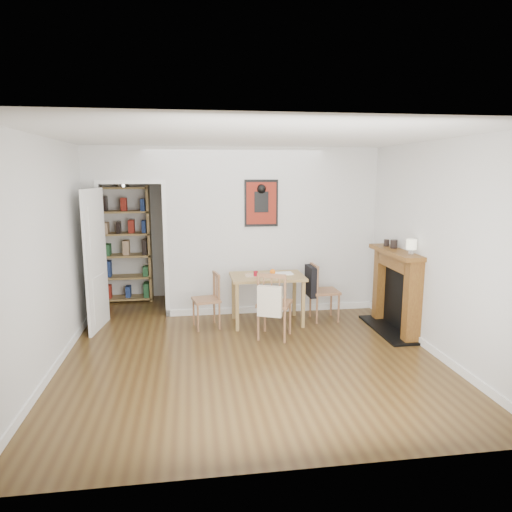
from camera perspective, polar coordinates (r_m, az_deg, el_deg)
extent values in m
plane|color=#513A1A|center=(6.08, -1.20, -10.97)|extent=(5.20, 5.20, 0.00)
plane|color=silver|center=(8.30, -3.42, 4.03)|extent=(4.50, 0.00, 4.50)
plane|color=silver|center=(3.23, 4.38, -6.02)|extent=(4.50, 0.00, 4.50)
plane|color=silver|center=(5.91, -23.47, 0.63)|extent=(0.00, 5.20, 5.20)
plane|color=silver|center=(6.40, 19.17, 1.61)|extent=(0.00, 5.20, 5.20)
plane|color=silver|center=(5.68, -1.30, 14.29)|extent=(5.20, 5.20, 0.00)
cube|color=silver|center=(7.19, 1.96, 3.07)|extent=(3.35, 0.10, 2.60)
cube|color=silver|center=(7.23, -19.65, 2.51)|extent=(0.25, 0.10, 2.60)
cube|color=silver|center=(7.08, -15.51, 10.91)|extent=(0.90, 0.10, 0.55)
cube|color=silver|center=(7.25, -18.78, 0.38)|extent=(0.06, 0.14, 2.05)
cube|color=silver|center=(7.13, -11.18, 0.59)|extent=(0.06, 0.14, 2.05)
cube|color=silver|center=(7.40, 1.98, -6.64)|extent=(3.35, 0.02, 0.10)
cube|color=silver|center=(5.68, -24.04, -12.92)|extent=(0.02, 4.00, 0.10)
cube|color=silver|center=(6.20, 20.96, -10.76)|extent=(0.02, 4.00, 0.10)
cube|color=white|center=(6.79, -19.40, -0.50)|extent=(0.15, 0.80, 2.00)
cube|color=black|center=(7.06, 0.67, 6.61)|extent=(0.52, 0.02, 0.72)
cube|color=maroon|center=(7.04, 0.68, 6.61)|extent=(0.46, 0.00, 0.64)
cube|color=olive|center=(6.70, 1.42, -2.59)|extent=(1.07, 0.68, 0.04)
cube|color=olive|center=(6.46, -2.37, -6.43)|extent=(0.05, 0.05, 0.69)
cube|color=olive|center=(6.62, 5.91, -6.07)|extent=(0.05, 0.05, 0.69)
cube|color=olive|center=(7.00, -2.84, -5.11)|extent=(0.05, 0.05, 0.69)
cube|color=olive|center=(7.15, 4.81, -4.81)|extent=(0.05, 0.05, 0.69)
cube|color=black|center=(6.88, 6.81, -3.13)|extent=(0.11, 0.36, 0.46)
cube|color=beige|center=(5.93, 1.80, -5.61)|extent=(0.33, 0.22, 0.40)
cube|color=olive|center=(8.25, -18.69, 1.37)|extent=(0.04, 0.34, 2.00)
cube|color=olive|center=(8.14, -13.15, 1.54)|extent=(0.04, 0.34, 2.00)
cube|color=olive|center=(8.38, -15.61, -5.03)|extent=(0.84, 0.34, 0.03)
cube|color=olive|center=(8.22, -15.87, 0.08)|extent=(0.84, 0.34, 0.03)
cube|color=olive|center=(8.10, -16.27, 8.17)|extent=(0.84, 0.34, 0.03)
cube|color=maroon|center=(8.19, -15.94, 1.46)|extent=(0.74, 0.27, 0.27)
cube|color=brown|center=(6.30, 18.97, -5.50)|extent=(0.20, 0.16, 1.10)
cube|color=brown|center=(7.16, 15.39, -3.43)|extent=(0.20, 0.16, 1.10)
cube|color=brown|center=(6.59, 17.09, 0.47)|extent=(0.30, 1.21, 0.06)
cube|color=brown|center=(6.63, 17.27, -0.63)|extent=(0.20, 0.85, 0.20)
cube|color=black|center=(6.78, 17.48, -5.19)|extent=(0.08, 0.81, 0.88)
cube|color=black|center=(6.85, 16.37, -8.76)|extent=(0.45, 1.25, 0.03)
cylinder|color=maroon|center=(6.62, -0.04, -2.22)|extent=(0.06, 0.06, 0.08)
sphere|color=orange|center=(6.75, 2.09, -1.98)|extent=(0.08, 0.08, 0.08)
cube|color=beige|center=(6.71, 0.17, -2.39)|extent=(0.37, 0.28, 0.00)
cube|color=white|center=(6.79, 3.40, -2.20)|extent=(0.28, 0.21, 0.01)
cylinder|color=silver|center=(6.23, 18.80, 0.45)|extent=(0.07, 0.07, 0.08)
cylinder|color=beige|center=(6.21, 18.86, 1.39)|extent=(0.13, 0.13, 0.13)
cylinder|color=black|center=(6.72, 16.85, 1.44)|extent=(0.10, 0.10, 0.12)
cylinder|color=black|center=(6.88, 16.00, 1.59)|extent=(0.08, 0.08, 0.10)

